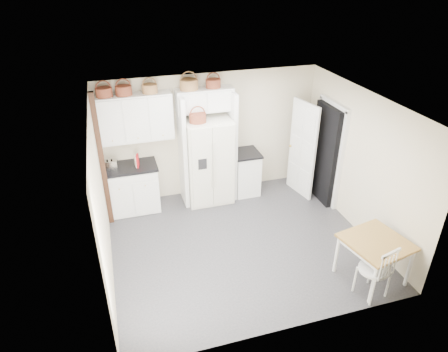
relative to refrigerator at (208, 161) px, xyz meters
name	(u,v)px	position (x,y,z in m)	size (l,w,h in m)	color
floor	(240,243)	(0.15, -1.66, -0.89)	(4.50, 4.50, 0.00)	#2F2D37
ceiling	(243,105)	(0.15, -1.66, 1.71)	(4.50, 4.50, 0.00)	white
wall_back	(211,135)	(0.15, 0.34, 0.41)	(4.50, 4.50, 0.00)	beige
wall_left	(101,201)	(-2.10, -1.66, 0.41)	(4.00, 4.00, 0.00)	beige
wall_right	(360,163)	(2.40, -1.66, 0.41)	(4.00, 4.00, 0.00)	beige
refrigerator	(208,161)	(0.00, 0.00, 0.00)	(0.92, 0.74, 1.79)	silver
base_cab_left	(132,188)	(-1.58, 0.04, -0.42)	(1.02, 0.64, 0.94)	white
base_cab_right	(245,173)	(0.83, 0.04, -0.44)	(0.52, 0.62, 0.91)	white
dining_table	(372,260)	(1.85, -3.11, -0.52)	(0.89, 0.89, 0.74)	brown
windsor_chair	(374,269)	(1.65, -3.41, -0.39)	(0.49, 0.44, 1.00)	white
counter_left	(129,167)	(-1.58, 0.04, 0.07)	(1.06, 0.69, 0.04)	black
counter_right	(246,153)	(0.83, 0.04, 0.04)	(0.56, 0.66, 0.04)	black
toaster	(110,165)	(-1.93, -0.02, 0.19)	(0.28, 0.16, 0.19)	silver
cookbook_red	(138,161)	(-1.41, -0.04, 0.22)	(0.04, 0.16, 0.25)	#B51016
cookbook_cream	(136,161)	(-1.44, -0.04, 0.21)	(0.03, 0.15, 0.23)	beige
basket_upper_a	(104,92)	(-1.84, 0.17, 1.54)	(0.29, 0.29, 0.17)	brown
basket_upper_b	(124,91)	(-1.50, 0.17, 1.54)	(0.29, 0.29, 0.17)	brown
basket_upper_c	(150,89)	(-1.03, 0.17, 1.54)	(0.28, 0.28, 0.16)	#965F3D
basket_bridge_a	(189,85)	(-0.30, 0.17, 1.55)	(0.35, 0.35, 0.20)	#965F3D
basket_bridge_b	(213,83)	(0.18, 0.17, 1.54)	(0.29, 0.29, 0.17)	brown
basket_fridge_a	(198,118)	(-0.21, -0.10, 0.98)	(0.33, 0.33, 0.17)	brown
upper_cabinet	(135,118)	(-1.35, 0.17, 1.01)	(1.40, 0.34, 0.90)	white
bridge_cabinet	(205,100)	(0.00, 0.17, 1.23)	(1.12, 0.34, 0.45)	white
fridge_panel_left	(183,151)	(-0.51, 0.04, 0.26)	(0.08, 0.60, 2.30)	white
fridge_panel_right	(231,145)	(0.51, 0.04, 0.26)	(0.08, 0.60, 2.30)	white
trim_post	(102,162)	(-2.05, -0.31, 0.41)	(0.09, 0.09, 2.60)	black
doorway_void	(326,154)	(2.31, -0.66, 0.13)	(0.18, 0.85, 2.05)	black
door_slab	(302,150)	(1.95, -0.32, 0.13)	(0.80, 0.04, 2.05)	white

